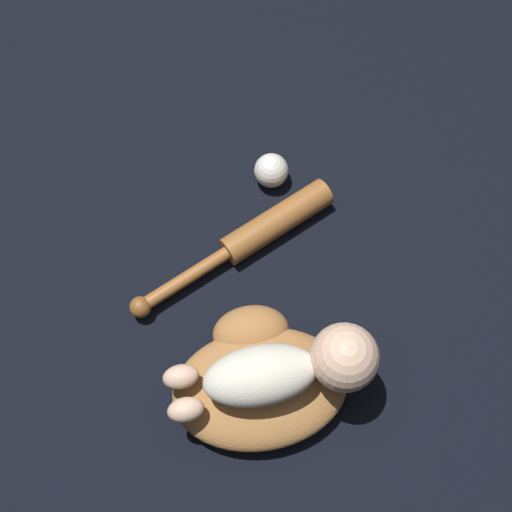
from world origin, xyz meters
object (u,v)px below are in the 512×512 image
object	(u,v)px
baseball_glove	(259,378)
baseball_bat	(256,235)
baseball	(271,171)
baby_figure	(293,368)

from	to	relation	value
baseball_glove	baseball_bat	size ratio (longest dim) A/B	0.97
baseball_glove	baseball	size ratio (longest dim) A/B	5.10
baby_figure	baseball_bat	world-z (taller)	baby_figure
baseball_bat	baseball	distance (m)	0.15
baseball_bat	baseball	world-z (taller)	baseball
baseball_glove	baby_figure	distance (m)	0.11
baseball	baseball_bat	bearing A→B (deg)	-96.94
baseball_glove	baseball_bat	distance (m)	0.30
baby_figure	baseball_bat	distance (m)	0.33
baseball_glove	baseball	bearing A→B (deg)	92.17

